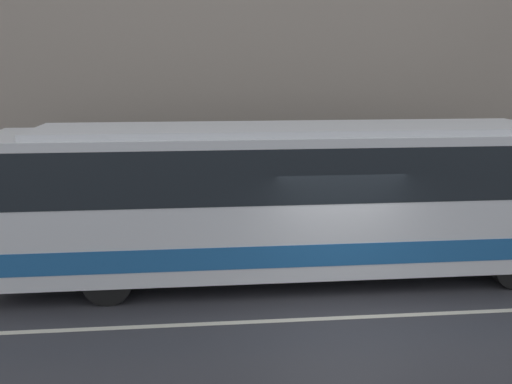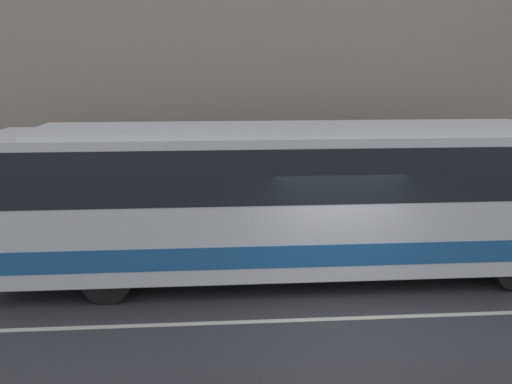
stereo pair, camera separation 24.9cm
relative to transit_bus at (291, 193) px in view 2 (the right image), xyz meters
name	(u,v)px [view 2 (the right image)]	position (x,y,z in m)	size (l,w,h in m)	color
ground_plane	(348,318)	(0.77, -2.20, -1.87)	(60.00, 60.00, 0.00)	#333338
sidewalk	(303,232)	(0.77, 3.01, -1.79)	(60.00, 2.43, 0.16)	gray
building_facade	(298,59)	(0.77, 4.37, 2.82)	(60.00, 0.35, 9.73)	gray
lane_stripe	(348,318)	(0.77, -2.20, -1.86)	(54.00, 0.14, 0.01)	beige
transit_bus	(291,193)	(0.00, 0.00, 0.00)	(12.30, 2.58, 3.31)	silver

